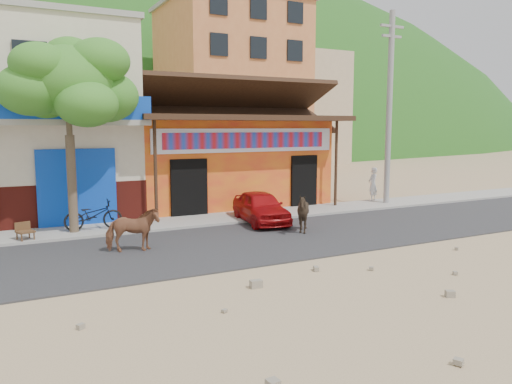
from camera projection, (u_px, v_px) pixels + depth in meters
ground at (299, 262)px, 12.52m from camera, size 120.00×120.00×0.00m
road at (254, 241)px, 14.72m from camera, size 60.00×5.00×0.04m
sidewalk at (209, 220)px, 17.79m from camera, size 60.00×2.00×0.12m
dance_club at (217, 162)px, 22.00m from camera, size 8.00×6.00×3.60m
cafe_building at (29, 123)px, 18.37m from camera, size 7.00×6.00×7.00m
apartment_front at (230, 91)px, 36.97m from camera, size 9.00×9.00×12.00m
apartment_rear at (292, 109)px, 46.48m from camera, size 8.00×8.00×10.00m
hillside at (43, 67)px, 72.63m from camera, size 100.00×40.00×24.00m
tree at (70, 135)px, 15.13m from camera, size 3.00×3.00×6.00m
utility_pole at (389, 109)px, 20.99m from camera, size 0.24×0.24×8.00m
cow_tan at (133, 230)px, 13.30m from camera, size 1.51×0.92×1.19m
cow_dark at (303, 213)px, 15.73m from camera, size 1.33×1.24×1.25m
red_car at (261, 207)px, 17.32m from camera, size 1.78×3.43×1.11m
scooter at (93, 215)px, 15.79m from camera, size 1.81×0.69×0.94m
pedestrian at (373, 184)px, 21.91m from camera, size 0.63×0.53×1.48m
cafe_chair_right at (25, 224)px, 14.38m from camera, size 0.55×0.55×0.94m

